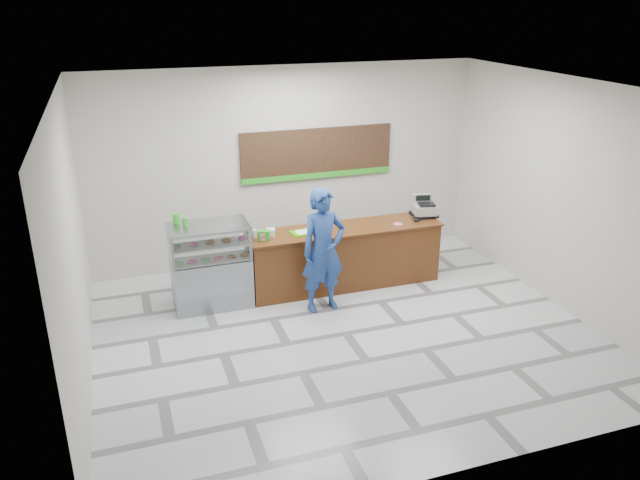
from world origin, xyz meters
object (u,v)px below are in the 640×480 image
object	(u,v)px
serving_tray	(304,232)
cash_register	(424,208)
customer	(323,251)
display_case	(211,265)
sales_counter	(344,257)

from	to	relation	value
serving_tray	cash_register	bearing A→B (deg)	-4.56
customer	serving_tray	bearing A→B (deg)	92.34
cash_register	display_case	bearing A→B (deg)	-165.74
cash_register	customer	distance (m)	2.26
customer	sales_counter	bearing A→B (deg)	42.08
serving_tray	customer	bearing A→B (deg)	-89.09
cash_register	serving_tray	distance (m)	2.22
cash_register	serving_tray	world-z (taller)	cash_register
customer	display_case	bearing A→B (deg)	150.59
display_case	customer	distance (m)	1.78
sales_counter	cash_register	distance (m)	1.64
display_case	serving_tray	distance (m)	1.56
sales_counter	customer	world-z (taller)	customer
sales_counter	display_case	bearing A→B (deg)	-179.99
display_case	customer	xyz separation A→B (m)	(1.62, -0.68, 0.30)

